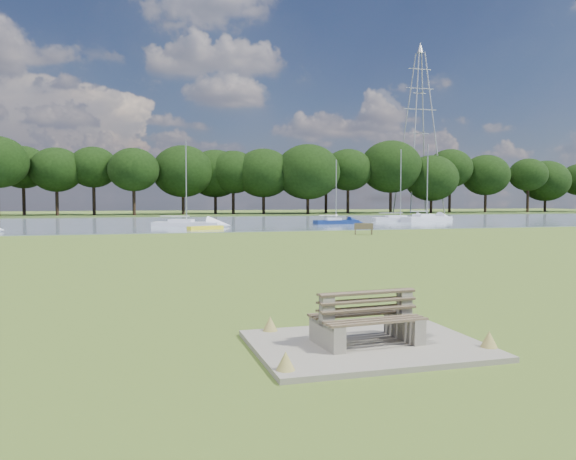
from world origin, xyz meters
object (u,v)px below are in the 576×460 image
object	(u,v)px
riverbank_bench	(364,229)
sailboat_0	(400,218)
bench_pair	(367,320)
sailboat_1	(336,220)
pylon	(420,108)
sailboat_3	(426,217)
sailboat_4	(186,222)
kayak	(205,228)

from	to	relation	value
riverbank_bench	sailboat_0	world-z (taller)	sailboat_0
bench_pair	sailboat_1	size ratio (longest dim) A/B	0.29
riverbank_bench	pylon	world-z (taller)	pylon
bench_pair	sailboat_3	distance (m)	58.87
riverbank_bench	sailboat_3	size ratio (longest dim) A/B	0.16
sailboat_1	sailboat_3	size ratio (longest dim) A/B	0.74
riverbank_bench	pylon	size ratio (longest dim) A/B	0.05
riverbank_bench	sailboat_0	xyz separation A→B (m)	(13.96, 21.27, 0.03)
pylon	sailboat_1	world-z (taller)	pylon
pylon	sailboat_4	world-z (taller)	pylon
sailboat_1	sailboat_4	xyz separation A→B (m)	(-15.98, -1.36, 0.03)
sailboat_0	bench_pair	bearing A→B (deg)	-108.33
riverbank_bench	pylon	xyz separation A→B (m)	(34.29, 53.59, 19.04)
kayak	pylon	bearing A→B (deg)	21.35
kayak	bench_pair	bearing A→B (deg)	-116.23
riverbank_bench	sailboat_3	bearing A→B (deg)	68.23
sailboat_1	sailboat_4	world-z (taller)	sailboat_4
kayak	sailboat_1	size ratio (longest dim) A/B	0.48
kayak	sailboat_3	distance (m)	29.96
bench_pair	kayak	xyz separation A→B (m)	(2.21, 39.68, -0.31)
riverbank_bench	sailboat_3	distance (m)	26.34
kayak	sailboat_3	bearing A→B (deg)	-1.67
riverbank_bench	sailboat_4	bearing A→B (deg)	147.21
bench_pair	sailboat_3	bearing A→B (deg)	55.10
riverbank_bench	pylon	distance (m)	66.41
sailboat_0	sailboat_1	world-z (taller)	sailboat_0
pylon	sailboat_3	bearing A→B (deg)	-117.47
sailboat_0	sailboat_1	xyz separation A→B (m)	(-10.10, -4.95, -0.02)
sailboat_1	pylon	bearing A→B (deg)	46.46
sailboat_0	pylon	bearing A→B (deg)	67.18
riverbank_bench	kayak	xyz separation A→B (m)	(-10.97, 9.27, -0.23)
pylon	bench_pair	bearing A→B (deg)	-119.47
riverbank_bench	sailboat_0	bearing A→B (deg)	74.95
bench_pair	sailboat_0	world-z (taller)	sailboat_0
pylon	sailboat_0	distance (m)	42.65
bench_pair	sailboat_1	bearing A→B (deg)	65.83
bench_pair	pylon	size ratio (longest dim) A/B	0.06
sailboat_0	kayak	bearing A→B (deg)	-144.91
bench_pair	pylon	world-z (taller)	pylon
sailboat_4	kayak	bearing A→B (deg)	-57.34
sailboat_1	sailboat_4	size ratio (longest dim) A/B	0.82
pylon	sailboat_3	xyz separation A→B (m)	(-17.37, -33.40, -18.92)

